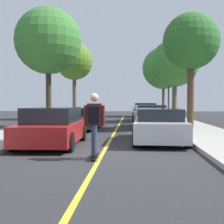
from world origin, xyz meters
TOP-DOWN VIEW (x-y plane):
  - ground at (0.00, 0.00)m, footprint 80.00×80.00m
  - center_line at (0.00, 4.00)m, footprint 0.12×39.20m
  - parked_car_left_nearest at (-1.96, 1.86)m, footprint 2.04×4.23m
  - parked_car_left_near at (-1.96, 8.20)m, footprint 1.94×4.30m
  - parked_car_right_nearest at (1.97, 3.19)m, footprint 2.14×4.73m
  - parked_car_right_near at (1.97, 9.64)m, footprint 2.01×4.69m
  - parked_car_right_far at (1.96, 16.20)m, footprint 2.09×4.27m
  - parked_car_right_farthest at (1.97, 21.83)m, footprint 1.97×4.55m
  - street_tree_left_nearest at (-4.19, 9.21)m, footprint 4.04×4.04m
  - street_tree_left_near at (-4.19, 17.40)m, footprint 3.27×3.27m
  - street_tree_right_nearest at (4.19, 8.43)m, footprint 3.17×3.17m
  - street_tree_right_near at (4.19, 14.85)m, footprint 3.71×3.71m
  - street_tree_right_far at (4.19, 23.20)m, footprint 4.44×4.44m
  - fire_hydrant at (3.46, 7.03)m, footprint 0.20×0.20m
  - streetlamp at (3.71, 14.66)m, footprint 0.36×0.24m
  - skateboard at (-0.14, -0.57)m, footprint 0.26×0.85m
  - skateboarder at (-0.14, -0.61)m, footprint 0.58×0.70m

SIDE VIEW (x-z plane):
  - ground at x=0.00m, z-range 0.00..0.00m
  - center_line at x=0.00m, z-range 0.00..0.01m
  - skateboard at x=-0.14m, z-range 0.04..0.14m
  - fire_hydrant at x=3.46m, z-range 0.14..0.84m
  - parked_car_left_near at x=-1.96m, z-range 0.00..1.24m
  - parked_car_right_nearest at x=1.97m, z-range 0.00..1.32m
  - parked_car_left_nearest at x=-1.96m, z-range -0.01..1.36m
  - parked_car_right_near at x=1.97m, z-range 0.00..1.37m
  - parked_car_right_far at x=1.96m, z-range -0.03..1.42m
  - parked_car_right_farthest at x=1.97m, z-range -0.01..1.43m
  - skateboarder at x=-0.14m, z-range 0.22..1.93m
  - streetlamp at x=3.71m, z-range 0.55..6.76m
  - street_tree_right_near at x=4.19m, z-range 1.41..7.71m
  - street_tree_right_nearest at x=4.19m, z-range 1.72..8.14m
  - street_tree_left_near at x=-4.19m, z-range 1.78..8.40m
  - street_tree_right_far at x=4.19m, z-range 1.51..8.70m
  - street_tree_left_nearest at x=-4.19m, z-range 1.68..8.82m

